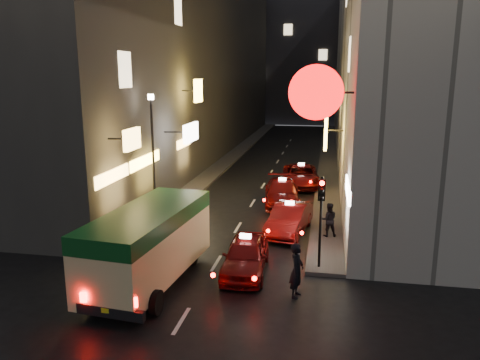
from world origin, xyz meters
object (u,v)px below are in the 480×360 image
Objects in this scene: taxi_near at (245,253)px; lamp_post at (153,150)px; pedestrian_crossing at (297,267)px; traffic_light at (321,203)px; minibus at (149,238)px.

taxi_near is 8.05m from lamp_post.
pedestrian_crossing is 10.43m from lamp_post.
taxi_near is at bearing -167.89° from traffic_light.
pedestrian_crossing is 2.83m from traffic_light.
pedestrian_crossing is 0.34× the size of lamp_post.
traffic_light reaches higher than pedestrian_crossing.
traffic_light reaches higher than taxi_near.
lamp_post is (-2.34, 6.72, 1.99)m from minibus.
traffic_light is 9.42m from lamp_post.
minibus is at bearing -159.50° from traffic_light.
minibus is 5.20m from pedestrian_crossing.
taxi_near is 1.43× the size of traffic_light.
lamp_post is (-5.48, 5.11, 2.94)m from taxi_near.
taxi_near is at bearing 27.12° from minibus.
lamp_post reaches higher than minibus.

